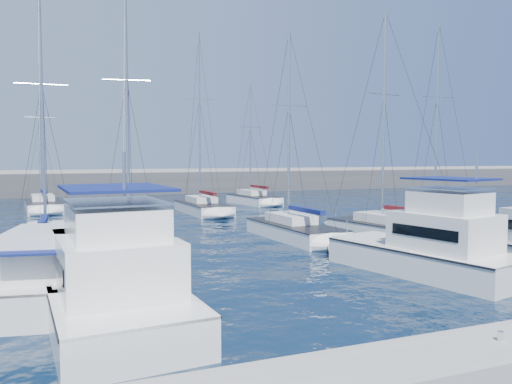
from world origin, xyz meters
name	(u,v)px	position (x,y,z in m)	size (l,w,h in m)	color
ground	(301,271)	(0.00, 0.00, 0.00)	(220.00, 220.00, 0.00)	black
breakwater	(136,186)	(0.00, 52.00, 1.05)	(160.00, 6.00, 4.45)	#424244
dock	(500,353)	(0.00, -11.00, 0.30)	(40.00, 2.20, 0.60)	gray
dock_cleat_centre	(501,336)	(0.00, -11.00, 0.72)	(0.16, 0.16, 0.25)	silver
motor_yacht_port_outer	(49,280)	(-10.51, -1.74, 0.94)	(3.54, 6.35, 3.20)	silver
motor_yacht_port_inner	(111,285)	(-8.65, -3.92, 1.13)	(4.60, 10.37, 4.69)	white
motor_yacht_stbd_inner	(431,249)	(4.98, -2.73, 1.13)	(5.28, 9.09, 4.69)	silver
sailboat_mid_a	(45,244)	(-10.87, 8.57, 0.52)	(3.22, 7.83, 14.46)	white
sailboat_mid_b	(129,239)	(-6.51, 8.73, 0.52)	(4.60, 9.44, 15.31)	silver
sailboat_mid_c	(294,231)	(3.69, 8.24, 0.51)	(3.53, 8.45, 13.47)	white
sailboat_mid_d	(392,230)	(9.49, 6.05, 0.51)	(4.83, 9.32, 14.66)	silver
sailboat_mid_e	(439,217)	(17.33, 10.56, 0.55)	(3.99, 7.49, 15.79)	white
sailboat_back_a	(43,205)	(-11.62, 31.96, 0.52)	(3.78, 8.67, 14.36)	white
sailboat_back_b	(203,207)	(2.18, 24.45, 0.54)	(3.59, 8.60, 16.98)	silver
sailboat_back_c	(253,199)	(9.83, 31.18, 0.51)	(4.09, 7.96, 13.55)	white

